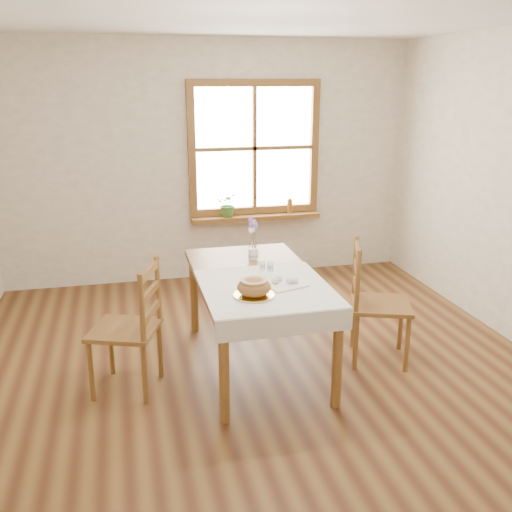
{
  "coord_description": "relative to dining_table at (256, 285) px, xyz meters",
  "views": [
    {
      "loc": [
        -0.96,
        -3.69,
        2.18
      ],
      "look_at": [
        0.0,
        0.3,
        0.9
      ],
      "focal_mm": 40.0,
      "sensor_mm": 36.0,
      "label": 1
    }
  ],
  "objects": [
    {
      "name": "chair_left",
      "position": [
        -1.0,
        -0.15,
        -0.18
      ],
      "size": [
        0.6,
        0.58,
        0.96
      ],
      "primitive_type": null,
      "rotation": [
        0.0,
        0.0,
        -1.92
      ],
      "color": "olive",
      "rests_on": "ground"
    },
    {
      "name": "eggs",
      "position": [
        0.14,
        -0.3,
        0.13
      ],
      "size": [
        0.26,
        0.25,
        0.05
      ],
      "primitive_type": null,
      "rotation": [
        0.0,
        0.0,
        0.32
      ],
      "color": "silver",
      "rests_on": "egg_napkin"
    },
    {
      "name": "pepper_shaker",
      "position": [
        0.07,
        0.07,
        0.14
      ],
      "size": [
        0.05,
        0.05,
        0.08
      ],
      "primitive_type": "cylinder",
      "rotation": [
        0.0,
        0.0,
        -0.17
      ],
      "color": "white",
      "rests_on": "table_linen"
    },
    {
      "name": "potted_plant",
      "position": [
        0.19,
        2.1,
        0.16
      ],
      "size": [
        0.32,
        0.34,
        0.21
      ],
      "primitive_type": "imported",
      "rotation": [
        0.0,
        0.0,
        -0.35
      ],
      "color": "#3C6E2C",
      "rests_on": "window_sill"
    },
    {
      "name": "lavender_bouquet",
      "position": [
        0.07,
        0.37,
        0.31
      ],
      "size": [
        0.14,
        0.14,
        0.27
      ],
      "primitive_type": null,
      "color": "#755AA0",
      "rests_on": "flower_vase"
    },
    {
      "name": "egg_napkin",
      "position": [
        0.14,
        -0.3,
        0.1
      ],
      "size": [
        0.34,
        0.31,
        0.01
      ],
      "primitive_type": "cube",
      "rotation": [
        0.0,
        0.0,
        0.32
      ],
      "color": "white",
      "rests_on": "table_linen"
    },
    {
      "name": "flower_vase",
      "position": [
        0.07,
        0.37,
        0.13
      ],
      "size": [
        0.1,
        0.1,
        0.09
      ],
      "primitive_type": "cylinder",
      "rotation": [
        0.0,
        0.0,
        -0.25
      ],
      "color": "white",
      "rests_on": "dining_table"
    },
    {
      "name": "dining_table",
      "position": [
        0.0,
        0.0,
        0.0
      ],
      "size": [
        0.9,
        1.6,
        0.75
      ],
      "color": "olive",
      "rests_on": "ground"
    },
    {
      "name": "bread_loaf",
      "position": [
        -0.12,
        -0.46,
        0.17
      ],
      "size": [
        0.23,
        0.23,
        0.13
      ],
      "primitive_type": "ellipsoid",
      "color": "olive",
      "rests_on": "bread_plate"
    },
    {
      "name": "amber_bottle",
      "position": [
        0.9,
        2.1,
        0.14
      ],
      "size": [
        0.07,
        0.07,
        0.18
      ],
      "primitive_type": "cylinder",
      "rotation": [
        0.0,
        0.0,
        0.13
      ],
      "color": "#9A651C",
      "rests_on": "window_sill"
    },
    {
      "name": "window",
      "position": [
        0.5,
        2.17,
        0.79
      ],
      "size": [
        1.46,
        0.08,
        1.46
      ],
      "color": "olive",
      "rests_on": "ground"
    },
    {
      "name": "chair_right",
      "position": [
        0.98,
        -0.15,
        -0.18
      ],
      "size": [
        0.6,
        0.59,
        0.97
      ],
      "primitive_type": null,
      "rotation": [
        0.0,
        0.0,
        1.22
      ],
      "color": "olive",
      "rests_on": "ground"
    },
    {
      "name": "bread_plate",
      "position": [
        -0.12,
        -0.46,
        0.1
      ],
      "size": [
        0.32,
        0.32,
        0.01
      ],
      "primitive_type": "cylinder",
      "rotation": [
        0.0,
        0.0,
        0.22
      ],
      "color": "white",
      "rests_on": "table_linen"
    },
    {
      "name": "room_walls",
      "position": [
        0.0,
        -0.3,
        1.04
      ],
      "size": [
        4.6,
        5.1,
        2.65
      ],
      "color": "white",
      "rests_on": "ground"
    },
    {
      "name": "table_linen",
      "position": [
        0.0,
        -0.3,
        0.09
      ],
      "size": [
        0.91,
        0.99,
        0.01
      ],
      "primitive_type": "cube",
      "color": "white",
      "rests_on": "dining_table"
    },
    {
      "name": "ground",
      "position": [
        0.0,
        -0.3,
        -0.66
      ],
      "size": [
        5.0,
        5.0,
        0.0
      ],
      "primitive_type": "plane",
      "color": "brown",
      "rests_on": "ground"
    },
    {
      "name": "window_sill",
      "position": [
        0.5,
        2.1,
        0.03
      ],
      "size": [
        1.46,
        0.2,
        0.05
      ],
      "color": "olive",
      "rests_on": "ground"
    },
    {
      "name": "salt_shaker",
      "position": [
        0.12,
        0.03,
        0.14
      ],
      "size": [
        0.06,
        0.06,
        0.09
      ],
      "primitive_type": "cylinder",
      "rotation": [
        0.0,
        0.0,
        0.31
      ],
      "color": "white",
      "rests_on": "table_linen"
    }
  ]
}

